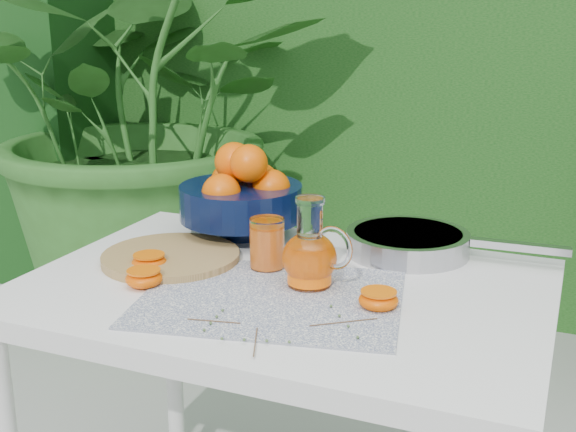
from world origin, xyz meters
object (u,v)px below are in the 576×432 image
at_px(white_table, 284,321).
at_px(fruit_bowl, 242,194).
at_px(saute_pan, 410,241).
at_px(juice_pitcher, 310,256).
at_px(cutting_board, 171,257).

distance_m(white_table, fruit_bowl, 0.36).
distance_m(white_table, saute_pan, 0.34).
height_order(white_table, fruit_bowl, fruit_bowl).
relative_size(juice_pitcher, saute_pan, 0.37).
bearing_deg(white_table, saute_pan, 55.51).
xyz_separation_m(white_table, saute_pan, (0.18, 0.27, 0.11)).
xyz_separation_m(white_table, cutting_board, (-0.27, 0.02, 0.09)).
xyz_separation_m(white_table, juice_pitcher, (0.05, -0.00, 0.15)).
bearing_deg(fruit_bowl, saute_pan, 4.15).
relative_size(cutting_board, fruit_bowl, 0.85).
distance_m(white_table, cutting_board, 0.28).
relative_size(fruit_bowl, juice_pitcher, 1.96).
bearing_deg(saute_pan, white_table, -124.49).
bearing_deg(cutting_board, fruit_bowl, 73.44).
bearing_deg(juice_pitcher, fruit_bowl, 137.24).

